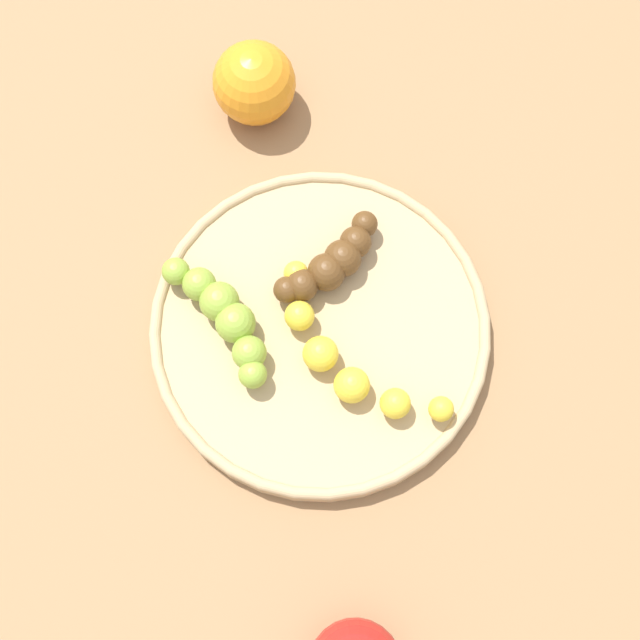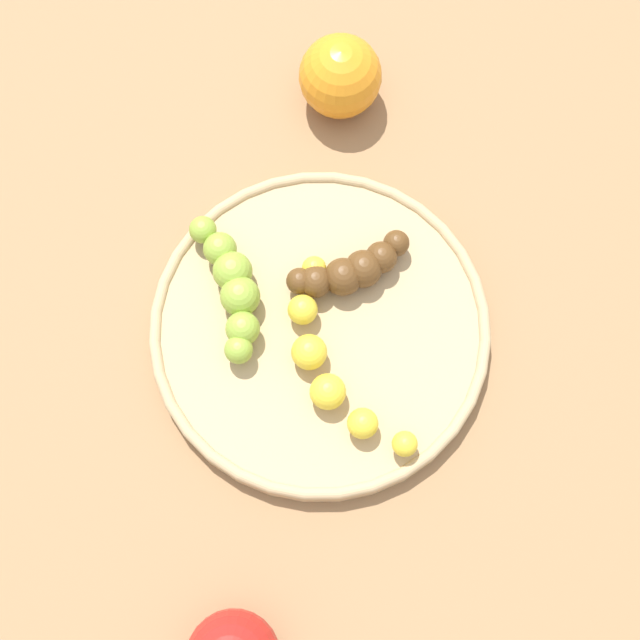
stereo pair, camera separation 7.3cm
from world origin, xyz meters
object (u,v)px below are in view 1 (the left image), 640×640
object	(u,v)px
fruit_bowl	(320,329)
banana_yellow	(345,361)
banana_green	(224,315)
orange_fruit	(254,83)
banana_overripe	(332,263)

from	to	relation	value
fruit_bowl	banana_yellow	bearing A→B (deg)	95.64
banana_green	orange_fruit	world-z (taller)	orange_fruit
banana_yellow	banana_green	bearing A→B (deg)	-67.40
banana_green	orange_fruit	xyz separation A→B (m)	(-0.11, -0.19, 0.00)
banana_overripe	banana_green	world-z (taller)	banana_green
banana_overripe	orange_fruit	size ratio (longest dim) A/B	1.43
banana_yellow	orange_fruit	size ratio (longest dim) A/B	2.34
banana_yellow	banana_overripe	xyz separation A→B (m)	(-0.03, -0.08, 0.00)
fruit_bowl	banana_green	world-z (taller)	banana_green
fruit_bowl	banana_yellow	xyz separation A→B (m)	(-0.00, 0.04, 0.02)
banana_overripe	orange_fruit	world-z (taller)	orange_fruit
banana_green	orange_fruit	size ratio (longest dim) A/B	1.76
banana_yellow	banana_overripe	bearing A→B (deg)	-129.60
banana_overripe	banana_green	xyz separation A→B (m)	(0.10, 0.00, 0.00)
fruit_bowl	banana_overripe	size ratio (longest dim) A/B	2.68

